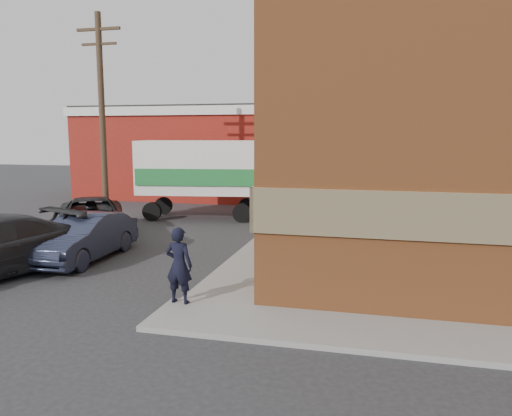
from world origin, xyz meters
The scene contains 9 objects.
ground centered at (0.00, 0.00, 0.00)m, with size 90.00×90.00×0.00m, color #28282B.
brick_building centered at (8.50, 9.00, 4.68)m, with size 14.25×18.25×9.36m.
sidewalk_west centered at (0.60, 9.00, 0.06)m, with size 1.80×18.00×0.12m, color gray.
warehouse centered at (-6.00, 20.00, 2.81)m, with size 16.30×8.30×5.60m.
utility_pole centered at (-7.50, 9.00, 4.75)m, with size 2.00×0.26×9.00m.
man centered at (-0.20, -0.25, 1.00)m, with size 0.64×0.42×1.76m, color black.
sedan centered at (-4.81, 3.10, 0.73)m, with size 1.54×4.43×1.46m, color #2C3249.
suv_a centered at (-6.58, 6.36, 0.75)m, with size 2.49×5.39×1.50m, color black.
box_truck centered at (-3.30, 11.60, 2.10)m, with size 7.62×3.24×3.64m.
Camera 1 is at (4.15, -10.52, 3.96)m, focal length 35.00 mm.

